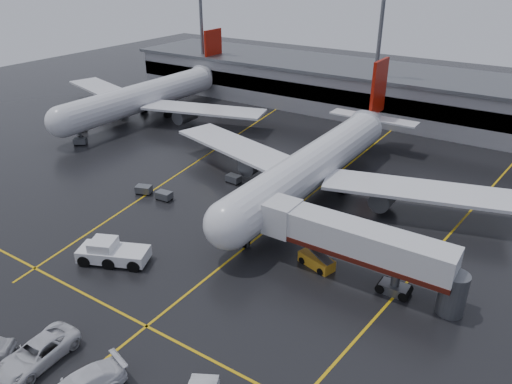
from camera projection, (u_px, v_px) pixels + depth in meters
The scene contains 19 objects.
ground at pixel (279, 220), 57.92m from camera, with size 220.00×220.00×0.00m, color black.
apron_line_centre at pixel (279, 220), 57.92m from camera, with size 0.25×90.00×0.02m, color gold.
apron_line_stop at pixel (147, 326), 41.40m from camera, with size 60.00×0.25×0.02m, color gold.
apron_line_left at pixel (201, 159), 75.29m from camera, with size 0.25×70.00×0.02m, color gold.
apron_line_right at pixel (457, 226), 56.55m from camera, with size 0.25×70.00×0.02m, color gold.
terminal at pixel (410, 96), 92.01m from camera, with size 122.00×19.00×8.60m.
light_mast_left at pixel (201, 26), 105.29m from camera, with size 3.00×1.20×25.45m.
light_mast_mid at pixel (379, 42), 85.56m from camera, with size 3.00×1.20×25.45m.
main_airliner at pixel (318, 161), 63.36m from camera, with size 48.80×45.60×14.10m.
second_airliner at pixel (149, 95), 93.08m from camera, with size 48.80×45.60×14.10m.
jet_bridge at pixel (356, 244), 45.84m from camera, with size 19.90×3.40×6.05m.
pushback_tractor at pixel (112, 253), 49.74m from camera, with size 7.62×5.46×2.53m.
belt_loader at pixel (316, 261), 49.17m from camera, with size 4.08×2.64×2.40m.
service_van_a at pixel (37, 353), 37.43m from camera, with size 3.00×6.51×1.81m, color silver.
baggage_cart_a at pixel (164, 195), 62.48m from camera, with size 2.10×1.46×1.12m.
baggage_cart_b at pixel (144, 189), 64.07m from camera, with size 2.32×1.90×1.12m.
baggage_cart_c at pixel (234, 178), 67.15m from camera, with size 2.08×1.43×1.12m.
baggage_cart_d at pixel (81, 127), 86.98m from camera, with size 2.18×1.60×1.12m.
baggage_cart_e at pixel (80, 141), 80.56m from camera, with size 2.38×2.21×1.12m.
Camera 1 is at (25.44, -43.78, 28.45)m, focal length 34.24 mm.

